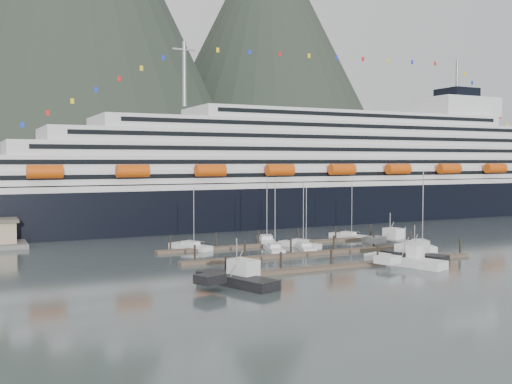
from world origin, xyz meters
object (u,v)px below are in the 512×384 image
at_px(cruise_ship, 321,177).
at_px(trawler_c, 404,260).
at_px(sailboat_c, 300,245).
at_px(trawler_d, 414,255).
at_px(sailboat_b, 274,249).
at_px(trawler_e, 389,241).
at_px(trawler_a, 236,279).
at_px(sailboat_h, 420,246).
at_px(sailboat_e, 190,247).
at_px(sailboat_d, 305,248).
at_px(sailboat_f, 266,241).
at_px(sailboat_g, 348,236).

xyz_separation_m(cruise_ship, trawler_c, (-26.68, -67.69, -11.16)).
xyz_separation_m(sailboat_c, trawler_d, (9.51, -21.79, 0.44)).
height_order(sailboat_b, trawler_e, sailboat_b).
xyz_separation_m(cruise_ship, trawler_a, (-57.16, -69.99, -11.15)).
bearing_deg(trawler_c, sailboat_h, -67.55).
bearing_deg(trawler_d, sailboat_e, 23.16).
bearing_deg(sailboat_d, sailboat_b, 104.32).
relative_size(sailboat_b, sailboat_e, 1.17).
bearing_deg(sailboat_c, sailboat_e, 49.56).
bearing_deg(sailboat_b, trawler_a, 159.78).
bearing_deg(sailboat_b, cruise_ship, -23.26).
bearing_deg(sailboat_h, trawler_a, 129.53).
relative_size(sailboat_f, trawler_a, 1.07).
height_order(sailboat_c, trawler_d, sailboat_c).
bearing_deg(trawler_c, sailboat_e, 19.42).
bearing_deg(sailboat_c, trawler_a, 114.41).
height_order(sailboat_f, trawler_d, sailboat_f).
height_order(cruise_ship, sailboat_g, cruise_ship).
xyz_separation_m(sailboat_f, trawler_c, (8.44, -32.18, 0.44)).
relative_size(cruise_ship, sailboat_g, 16.67).
xyz_separation_m(trawler_c, trawler_e, (11.72, 18.51, 0.04)).
relative_size(sailboat_f, sailboat_h, 0.93).
height_order(sailboat_d, trawler_e, sailboat_d).
distance_m(sailboat_g, trawler_a, 54.26).
relative_size(cruise_ship, sailboat_c, 15.66).
height_order(cruise_ship, trawler_e, cruise_ship).
distance_m(sailboat_c, sailboat_f, 8.13).
relative_size(sailboat_g, trawler_d, 1.10).
xyz_separation_m(sailboat_e, trawler_e, (36.63, -12.88, 0.51)).
xyz_separation_m(sailboat_c, sailboat_h, (19.59, -11.89, 0.03)).
bearing_deg(sailboat_g, sailboat_b, 94.08).
distance_m(sailboat_c, trawler_d, 23.78).
distance_m(sailboat_c, trawler_a, 37.28).
relative_size(sailboat_d, sailboat_f, 0.86).
distance_m(cruise_ship, sailboat_d, 57.63).
xyz_separation_m(sailboat_c, sailboat_d, (-0.77, -3.38, -0.02)).
height_order(sailboat_c, sailboat_f, sailboat_f).
height_order(sailboat_b, sailboat_e, sailboat_b).
distance_m(cruise_ship, sailboat_e, 64.16).
bearing_deg(sailboat_f, cruise_ship, -23.74).
bearing_deg(sailboat_f, sailboat_c, -133.49).
bearing_deg(trawler_e, sailboat_f, 43.13).
xyz_separation_m(sailboat_e, sailboat_h, (39.57, -18.43, 0.04)).
xyz_separation_m(sailboat_d, trawler_a, (-24.78, -23.76, 0.50)).
height_order(sailboat_b, trawler_c, sailboat_b).
height_order(sailboat_c, sailboat_e, sailboat_c).
bearing_deg(sailboat_h, sailboat_d, 88.18).
bearing_deg(sailboat_c, trawler_e, -133.17).
bearing_deg(sailboat_b, trawler_c, -134.44).
bearing_deg(cruise_ship, sailboat_d, -125.01).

